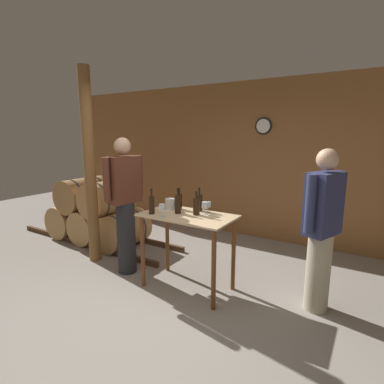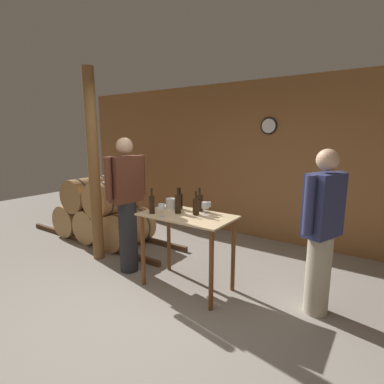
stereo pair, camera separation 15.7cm
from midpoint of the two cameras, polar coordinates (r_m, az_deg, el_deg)
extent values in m
plane|color=gray|center=(3.28, -8.71, -22.65)|extent=(14.00, 14.00, 0.00)
cube|color=brown|center=(5.29, 11.72, 5.73)|extent=(8.40, 0.05, 2.70)
cylinder|color=black|center=(5.21, 12.59, 12.17)|extent=(0.28, 0.03, 0.28)
cylinder|color=white|center=(5.19, 12.54, 12.18)|extent=(0.23, 0.01, 0.23)
cube|color=#4C331E|center=(5.35, -20.94, -9.12)|extent=(3.16, 0.06, 0.08)
cube|color=#4C331E|center=(5.73, -15.82, -7.46)|extent=(3.16, 0.06, 0.08)
cylinder|color=tan|center=(5.93, -22.21, -4.77)|extent=(0.57, 0.80, 0.57)
cylinder|color=#38383D|center=(5.80, -24.13, -5.26)|extent=(0.59, 0.03, 0.59)
cylinder|color=#38383D|center=(6.06, -20.37, -4.29)|extent=(0.59, 0.03, 0.59)
cylinder|color=tan|center=(5.46, -18.44, -5.82)|extent=(0.57, 0.80, 0.57)
cylinder|color=#38383D|center=(5.32, -20.43, -6.39)|extent=(0.59, 0.03, 0.59)
cylinder|color=#38383D|center=(5.61, -16.55, -5.26)|extent=(0.59, 0.03, 0.59)
cylinder|color=#AD7F4C|center=(5.03, -13.98, -7.01)|extent=(0.57, 0.80, 0.57)
cylinder|color=#38383D|center=(4.87, -16.02, -7.70)|extent=(0.59, 0.03, 0.59)
cylinder|color=#38383D|center=(5.19, -12.07, -6.36)|extent=(0.59, 0.03, 0.59)
cylinder|color=#9E7242|center=(5.58, -20.73, -0.45)|extent=(0.57, 0.80, 0.57)
cylinder|color=#38383D|center=(5.44, -22.73, -0.87)|extent=(0.59, 0.03, 0.59)
cylinder|color=#38383D|center=(5.73, -18.83, -0.05)|extent=(0.59, 0.03, 0.59)
cylinder|color=#AD7F4C|center=(5.12, -16.60, -1.16)|extent=(0.57, 0.80, 0.57)
cylinder|color=#38383D|center=(4.97, -18.66, -1.65)|extent=(0.59, 0.03, 0.59)
cylinder|color=#38383D|center=(5.28, -14.65, -0.71)|extent=(0.59, 0.03, 0.59)
cube|color=#D1B284|center=(3.44, -2.19, -4.53)|extent=(1.07, 0.61, 0.02)
cylinder|color=brown|center=(3.69, -10.61, -11.04)|extent=(0.05, 0.05, 0.88)
cylinder|color=brown|center=(3.17, 2.69, -14.65)|extent=(0.05, 0.05, 0.88)
cylinder|color=brown|center=(4.04, -5.84, -8.93)|extent=(0.05, 0.05, 0.88)
cylinder|color=brown|center=(3.57, 6.63, -11.67)|extent=(0.05, 0.05, 0.88)
cylinder|color=brown|center=(4.42, -19.88, 4.33)|extent=(0.16, 0.16, 2.70)
cylinder|color=black|center=(3.50, -8.95, -2.51)|extent=(0.07, 0.07, 0.20)
cylinder|color=black|center=(3.47, -9.03, -0.11)|extent=(0.02, 0.02, 0.09)
cylinder|color=black|center=(3.46, -9.04, 0.49)|extent=(0.03, 0.03, 0.02)
cylinder|color=black|center=(3.68, -3.71, -1.86)|extent=(0.07, 0.07, 0.19)
cylinder|color=black|center=(3.65, -3.74, 0.21)|extent=(0.02, 0.02, 0.08)
cylinder|color=black|center=(3.65, -3.74, 0.68)|extent=(0.03, 0.03, 0.02)
cylinder|color=black|center=(3.49, -3.98, -2.32)|extent=(0.07, 0.07, 0.22)
cylinder|color=black|center=(3.46, -4.01, 0.11)|extent=(0.02, 0.02, 0.08)
cylinder|color=black|center=(3.45, -4.02, 0.62)|extent=(0.03, 0.03, 0.02)
cylinder|color=black|center=(3.60, 0.13, -2.06)|extent=(0.08, 0.08, 0.20)
cylinder|color=black|center=(3.57, 0.14, 0.17)|extent=(0.02, 0.02, 0.09)
cylinder|color=black|center=(3.56, 0.14, 0.70)|extent=(0.03, 0.03, 0.02)
cylinder|color=black|center=(3.42, -0.49, -2.82)|extent=(0.08, 0.08, 0.19)
cylinder|color=black|center=(3.39, -0.49, -0.55)|extent=(0.02, 0.02, 0.08)
cylinder|color=black|center=(3.38, -0.49, -0.02)|extent=(0.03, 0.03, 0.02)
cylinder|color=silver|center=(3.37, -7.02, -4.75)|extent=(0.06, 0.06, 0.00)
cylinder|color=silver|center=(3.35, -7.03, -4.03)|extent=(0.01, 0.01, 0.08)
cylinder|color=silver|center=(3.34, -7.06, -2.82)|extent=(0.07, 0.07, 0.06)
cylinder|color=silver|center=(3.54, 1.77, -3.89)|extent=(0.06, 0.06, 0.00)
cylinder|color=silver|center=(3.53, 1.77, -3.34)|extent=(0.01, 0.01, 0.07)
cylinder|color=silver|center=(3.52, 1.78, -2.37)|extent=(0.07, 0.07, 0.06)
cylinder|color=silver|center=(3.46, 1.18, -4.24)|extent=(0.06, 0.06, 0.00)
cylinder|color=silver|center=(3.45, 1.18, -3.66)|extent=(0.01, 0.01, 0.07)
cylinder|color=silver|center=(3.43, 1.18, -2.51)|extent=(0.07, 0.07, 0.07)
cylinder|color=white|center=(3.69, -5.45, -2.30)|extent=(0.12, 0.12, 0.13)
cylinder|color=#B7AD93|center=(3.42, 21.63, -13.99)|extent=(0.24, 0.24, 0.82)
cube|color=navy|center=(3.19, 22.54, -2.08)|extent=(0.34, 0.45, 0.62)
sphere|color=tan|center=(3.13, 23.13, 5.73)|extent=(0.21, 0.21, 0.21)
cylinder|color=navy|center=(3.40, 24.66, -0.95)|extent=(0.09, 0.09, 0.56)
cylinder|color=navy|center=(2.97, 20.21, -2.21)|extent=(0.09, 0.09, 0.56)
cylinder|color=#232328|center=(4.08, -13.48, -8.45)|extent=(0.24, 0.24, 0.95)
cube|color=#592D1E|center=(3.90, -13.98, 2.29)|extent=(0.29, 0.43, 0.59)
sphere|color=tan|center=(3.86, -14.27, 8.47)|extent=(0.21, 0.21, 0.21)
cylinder|color=#592D1E|center=(3.76, -17.14, 2.28)|extent=(0.09, 0.09, 0.53)
cylinder|color=#592D1E|center=(4.04, -11.07, 3.13)|extent=(0.09, 0.09, 0.53)
camera|label=1|loc=(0.08, -91.29, -0.25)|focal=28.00mm
camera|label=2|loc=(0.08, 88.71, 0.25)|focal=28.00mm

